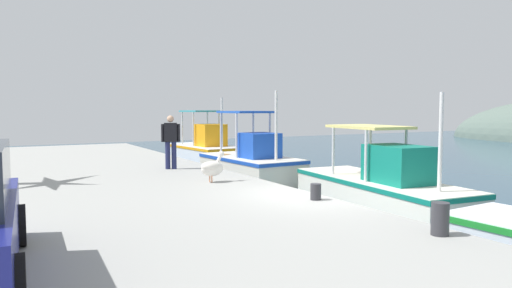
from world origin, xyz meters
The scene contains 8 objects.
quay_pier centered at (0.00, -5.00, 0.40)m, with size 36.00×10.00×0.80m, color #9E9E99.
fishing_boat_nearest centered at (-13.29, 2.86, 0.68)m, with size 4.82×2.59×3.27m.
fishing_boat_second centered at (-6.92, 2.06, 0.67)m, with size 4.66×2.40×3.39m.
fishing_boat_third centered at (-1.10, 3.11, 0.60)m, with size 6.20×2.58×3.16m.
pelican centered at (-2.75, -1.41, 1.20)m, with size 0.41×0.96×0.82m.
fisherman_standing centered at (-5.90, -1.47, 1.76)m, with size 0.37×0.57×1.74m.
mooring_bollard_nearest centered at (0.60, -0.45, 0.98)m, with size 0.23×0.23×0.35m, color #333338.
mooring_bollard_second centered at (3.84, -0.45, 1.06)m, with size 0.27×0.27×0.52m, color #333338.
Camera 1 is at (8.79, -6.47, 2.78)m, focal length 33.23 mm.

